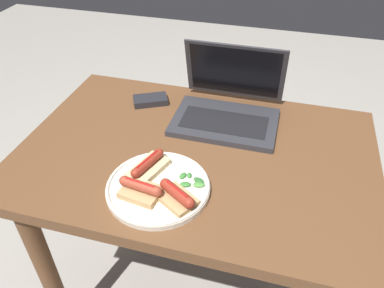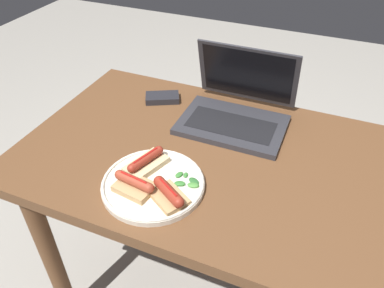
% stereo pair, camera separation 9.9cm
% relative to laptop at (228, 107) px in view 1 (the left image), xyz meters
% --- Properties ---
extents(desk, '(1.01, 0.68, 0.76)m').
position_rel_laptop_xyz_m(desk, '(-0.05, -0.19, -0.17)').
color(desk, brown).
rests_on(desk, ground_plane).
extents(laptop, '(0.32, 0.27, 0.22)m').
position_rel_laptop_xyz_m(laptop, '(0.00, 0.00, 0.00)').
color(laptop, '#2D2D33').
rests_on(laptop, desk).
extents(plate, '(0.26, 0.26, 0.02)m').
position_rel_laptop_xyz_m(plate, '(-0.10, -0.37, -0.03)').
color(plate, silver).
rests_on(plate, desk).
extents(sausage_toast_left, '(0.11, 0.11, 0.04)m').
position_rel_laptop_xyz_m(sausage_toast_left, '(-0.04, -0.40, -0.01)').
color(sausage_toast_left, tan).
rests_on(sausage_toast_left, plate).
extents(sausage_toast_middle, '(0.11, 0.08, 0.04)m').
position_rel_laptop_xyz_m(sausage_toast_middle, '(-0.13, -0.40, -0.01)').
color(sausage_toast_middle, tan).
rests_on(sausage_toast_middle, plate).
extents(sausage_toast_right, '(0.10, 0.13, 0.04)m').
position_rel_laptop_xyz_m(sausage_toast_right, '(-0.15, -0.32, -0.01)').
color(sausage_toast_right, '#D6B784').
rests_on(sausage_toast_right, plate).
extents(salad_pile, '(0.07, 0.06, 0.01)m').
position_rel_laptop_xyz_m(salad_pile, '(-0.03, -0.33, -0.02)').
color(salad_pile, '#387A33').
rests_on(salad_pile, plate).
extents(external_drive, '(0.13, 0.11, 0.02)m').
position_rel_laptop_xyz_m(external_drive, '(-0.27, 0.02, -0.03)').
color(external_drive, '#232328').
rests_on(external_drive, desk).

